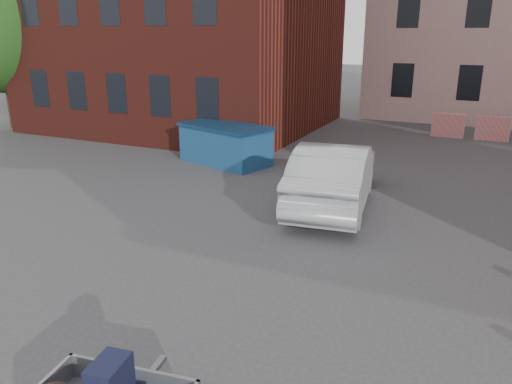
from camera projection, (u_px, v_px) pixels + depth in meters
The scene contains 5 objects.
ground at pixel (226, 276), 9.12m from camera, with size 120.00×120.00×0.00m, color #38383A.
far_building at pixel (122, 35), 34.89m from camera, with size 6.00×6.00×8.00m, color maroon.
barriers at pixel (493, 129), 20.20m from camera, with size 4.70×0.18×1.00m.
dumpster at pixel (225, 144), 16.76m from camera, with size 3.43×2.45×1.30m.
silver_car at pixel (334, 175), 12.60m from camera, with size 1.73×4.95×1.63m, color #A6A9AD.
Camera 1 is at (3.97, -7.19, 4.28)m, focal length 35.00 mm.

